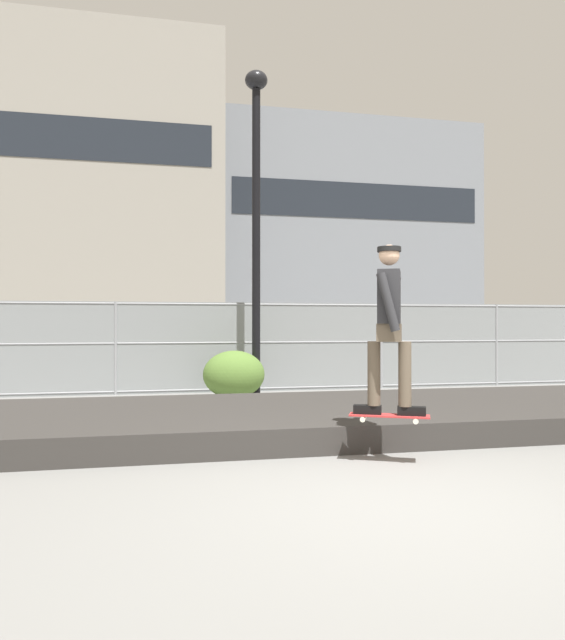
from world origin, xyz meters
TOP-DOWN VIEW (x-y plane):
  - ground_plane at (0.00, 0.00)m, footprint 120.00×120.00m
  - gravel_berm at (0.00, 3.21)m, footprint 14.21×3.15m
  - skateboard at (0.36, 1.22)m, footprint 0.81×0.52m
  - skater at (0.36, 1.22)m, footprint 0.70×0.62m
  - chain_fence at (0.00, 7.55)m, footprint 16.81×0.06m
  - street_lamp at (-0.10, 6.75)m, footprint 0.44×0.44m
  - parked_car_near at (-4.98, 10.69)m, footprint 4.48×2.10m
  - parked_car_mid at (1.90, 10.54)m, footprint 4.43×2.00m
  - parked_car_far at (8.30, 10.51)m, footprint 4.45×2.04m
  - library_building at (-8.55, 35.36)m, footprint 20.77×10.28m
  - office_block at (11.65, 39.54)m, footprint 19.52×10.87m
  - shrub_left at (-0.56, 6.55)m, footprint 1.17×0.95m

SIDE VIEW (x-z plane):
  - ground_plane at x=0.00m, z-range 0.00..0.00m
  - gravel_berm at x=0.00m, z-range 0.00..0.31m
  - shrub_left at x=-0.56m, z-range 0.00..0.90m
  - skateboard at x=0.36m, z-range 0.44..0.51m
  - parked_car_near at x=-4.98m, z-range 0.01..1.67m
  - parked_car_mid at x=1.90m, z-range 0.01..1.67m
  - parked_car_far at x=8.30m, z-range 0.01..1.67m
  - chain_fence at x=0.00m, z-range 0.01..1.86m
  - skater at x=0.36m, z-range 0.61..2.33m
  - street_lamp at x=-0.10m, z-range 0.81..7.14m
  - office_block at x=11.65m, z-range 0.00..16.24m
  - library_building at x=-8.55m, z-range 0.00..19.41m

